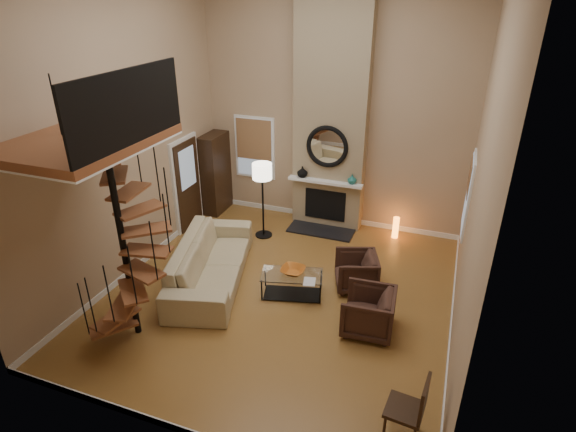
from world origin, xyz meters
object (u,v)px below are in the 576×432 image
(armchair_near, at_px, (360,271))
(floor_lamp, at_px, (262,177))
(armchair_far, at_px, (373,313))
(accent_lamp, at_px, (396,227))
(coffee_table, at_px, (292,282))
(side_chair, at_px, (412,407))
(sofa, at_px, (210,261))
(hutch, at_px, (216,174))

(armchair_near, distance_m, floor_lamp, 2.97)
(armchair_far, bearing_deg, floor_lamp, -133.12)
(floor_lamp, relative_size, accent_lamp, 3.57)
(coffee_table, height_order, floor_lamp, floor_lamp)
(floor_lamp, bearing_deg, armchair_near, -27.02)
(side_chair, bearing_deg, coffee_table, 135.77)
(armchair_far, relative_size, accent_lamp, 1.69)
(sofa, height_order, coffee_table, sofa)
(sofa, height_order, armchair_far, sofa)
(coffee_table, xyz_separation_m, side_chair, (2.38, -2.32, 0.24))
(coffee_table, bearing_deg, sofa, -178.66)
(armchair_near, height_order, armchair_far, armchair_far)
(sofa, distance_m, armchair_near, 2.82)
(armchair_near, distance_m, accent_lamp, 2.22)
(coffee_table, height_order, accent_lamp, accent_lamp)
(armchair_near, xyz_separation_m, side_chair, (1.29, -2.99, 0.17))
(armchair_near, xyz_separation_m, accent_lamp, (0.33, 2.20, -0.10))
(coffee_table, bearing_deg, hutch, 137.04)
(coffee_table, bearing_deg, armchair_far, -16.45)
(accent_lamp, bearing_deg, hutch, -179.14)
(floor_lamp, distance_m, accent_lamp, 3.18)
(side_chair, bearing_deg, floor_lamp, 131.53)
(armchair_near, relative_size, armchair_far, 0.92)
(floor_lamp, distance_m, side_chair, 5.74)
(floor_lamp, bearing_deg, hutch, 151.86)
(accent_lamp, bearing_deg, sofa, -136.51)
(sofa, xyz_separation_m, floor_lamp, (0.26, 1.97, 1.02))
(armchair_far, xyz_separation_m, coffee_table, (-1.55, 0.46, -0.07))
(accent_lamp, bearing_deg, armchair_far, -87.75)
(hutch, distance_m, accent_lamp, 4.48)
(armchair_near, bearing_deg, hutch, -137.06)
(coffee_table, distance_m, side_chair, 3.34)
(side_chair, bearing_deg, hutch, 136.47)
(sofa, bearing_deg, armchair_near, -91.47)
(armchair_far, relative_size, coffee_table, 0.69)
(armchair_near, bearing_deg, accent_lamp, 151.88)
(sofa, relative_size, accent_lamp, 5.98)
(armchair_near, height_order, coffee_table, armchair_near)
(armchair_far, xyz_separation_m, accent_lamp, (-0.13, 3.32, -0.10))
(sofa, bearing_deg, floor_lamp, -23.37)
(hutch, bearing_deg, coffee_table, -42.96)
(floor_lamp, bearing_deg, sofa, -97.42)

